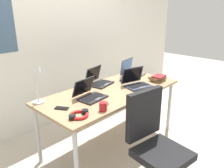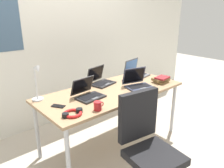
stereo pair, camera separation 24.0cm
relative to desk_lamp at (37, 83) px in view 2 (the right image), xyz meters
name	(u,v)px [view 2 (the right image)]	position (x,y,z in m)	size (l,w,h in m)	color
ground_plane	(112,143)	(0.80, -0.28, -0.94)	(12.00, 12.00, 0.00)	#B7AD9E
wall_back	(63,35)	(0.80, 0.82, 0.36)	(6.00, 0.13, 2.60)	silver
desk	(112,95)	(0.80, -0.28, -0.25)	(1.80, 0.80, 0.74)	#9E7A56
desk_lamp	(37,83)	(0.00, 0.00, 0.00)	(0.12, 0.18, 0.40)	silver
laptop_back_left	(101,81)	(0.85, 0.00, -0.15)	(0.35, 0.32, 0.22)	#232326
laptop_mid_desk	(138,83)	(1.12, -0.40, -0.15)	(0.37, 0.34, 0.23)	#33384C
laptop_back_right	(88,94)	(0.46, -0.27, -0.15)	(0.32, 0.30, 0.21)	#232326
laptop_front_right	(136,73)	(1.45, -0.06, -0.15)	(0.37, 0.32, 0.24)	#515459
computer_mouse	(125,81)	(1.14, -0.16, -0.18)	(0.06, 0.10, 0.03)	black
cell_phone	(58,106)	(0.08, -0.27, -0.19)	(0.06, 0.14, 0.01)	black
headphones	(73,113)	(0.09, -0.52, -0.18)	(0.21, 0.18, 0.04)	red
book_stack	(161,79)	(1.49, -0.49, -0.16)	(0.23, 0.19, 0.08)	brown
coffee_mug	(98,106)	(0.33, -0.60, -0.15)	(0.11, 0.08, 0.09)	#B21E23
office_chair	(148,154)	(0.54, -1.09, -0.54)	(0.52, 0.57, 0.97)	black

